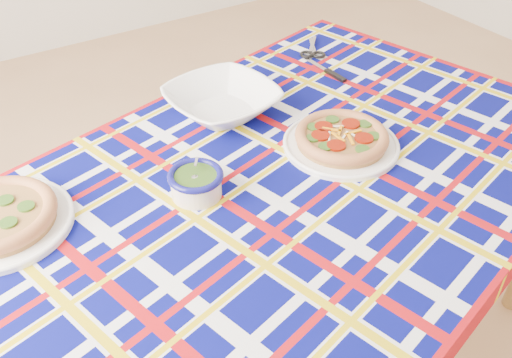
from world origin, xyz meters
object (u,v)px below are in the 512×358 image
dining_table (285,203)px  main_focaccia_plate (342,137)px  serving_bowl (222,101)px  pesto_bowl (196,181)px

dining_table → main_focaccia_plate: (0.17, 0.03, 0.10)m
dining_table → serving_bowl: bearing=71.7°
pesto_bowl → serving_bowl: size_ratio=0.43×
main_focaccia_plate → serving_bowl: 0.31m
pesto_bowl → dining_table: bearing=-16.4°
dining_table → serving_bowl: 0.32m
main_focaccia_plate → pesto_bowl: size_ratio=2.40×
main_focaccia_plate → serving_bowl: bearing=118.9°
dining_table → serving_bowl: serving_bowl is taller
dining_table → pesto_bowl: size_ratio=14.35×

